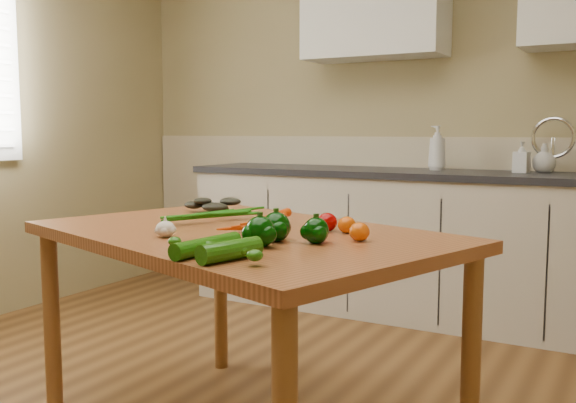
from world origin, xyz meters
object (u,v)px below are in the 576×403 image
(pepper_c, at_px, (260,232))
(tomato_b, at_px, (347,225))
(garlic_bulb, at_px, (165,229))
(tomato_c, at_px, (359,232))
(zucchini_b, at_px, (207,246))
(carrot_bunch, at_px, (246,217))
(soap_bottle_c, at_px, (544,158))
(zucchini_a, at_px, (230,250))
(soap_bottle_a, at_px, (437,148))
(pepper_a, at_px, (276,227))
(table, at_px, (241,255))
(leafy_greens, at_px, (213,200))
(tomato_a, at_px, (327,222))
(pepper_b, at_px, (316,231))
(soap_bottle_b, at_px, (522,157))

(pepper_c, bearing_deg, tomato_b, 72.18)
(garlic_bulb, distance_m, tomato_c, 0.63)
(tomato_b, bearing_deg, zucchini_b, -109.30)
(carrot_bunch, xyz_separation_m, garlic_bulb, (-0.11, -0.32, -0.01))
(soap_bottle_c, relative_size, zucchini_a, 0.84)
(tomato_b, bearing_deg, carrot_bunch, -171.65)
(soap_bottle_a, xyz_separation_m, pepper_a, (0.11, -2.13, -0.20))
(table, bearing_deg, leafy_greens, 154.50)
(garlic_bulb, relative_size, pepper_c, 0.69)
(soap_bottle_c, xyz_separation_m, tomato_c, (-0.27, -2.07, -0.16))
(zucchini_a, bearing_deg, table, 120.26)
(table, relative_size, pepper_a, 18.53)
(soap_bottle_a, bearing_deg, garlic_bulb, 21.75)
(pepper_c, distance_m, tomato_a, 0.37)
(pepper_c, bearing_deg, pepper_b, 49.12)
(soap_bottle_a, xyz_separation_m, soap_bottle_b, (0.49, -0.01, -0.05))
(table, distance_m, soap_bottle_b, 2.10)
(zucchini_a, distance_m, zucchini_b, 0.11)
(garlic_bulb, xyz_separation_m, zucchini_b, (0.29, -0.17, -0.00))
(pepper_a, xyz_separation_m, tomato_c, (0.23, 0.13, -0.02))
(soap_bottle_b, height_order, tomato_c, soap_bottle_b)
(soap_bottle_c, xyz_separation_m, zucchini_a, (-0.45, -2.52, -0.16))
(soap_bottle_b, height_order, zucchini_b, soap_bottle_b)
(soap_bottle_c, xyz_separation_m, leafy_greens, (-1.10, -1.71, -0.14))
(soap_bottle_b, relative_size, tomato_a, 2.50)
(soap_bottle_a, distance_m, pepper_b, 2.13)
(soap_bottle_b, distance_m, carrot_bunch, 2.03)
(pepper_a, distance_m, pepper_c, 0.11)
(pepper_b, bearing_deg, soap_bottle_c, 80.41)
(pepper_a, bearing_deg, tomato_a, 78.11)
(table, bearing_deg, carrot_bunch, 126.92)
(pepper_a, distance_m, tomato_a, 0.26)
(garlic_bulb, distance_m, tomato_b, 0.61)
(tomato_c, relative_size, zucchini_a, 0.33)
(pepper_a, relative_size, pepper_b, 1.14)
(tomato_c, bearing_deg, zucchini_b, -125.05)
(table, distance_m, garlic_bulb, 0.30)
(pepper_c, bearing_deg, zucchini_b, -112.35)
(garlic_bulb, bearing_deg, soap_bottle_c, 69.81)
(garlic_bulb, bearing_deg, leafy_greens, 112.13)
(tomato_b, bearing_deg, pepper_c, -107.82)
(soap_bottle_c, distance_m, pepper_b, 2.21)
(soap_bottle_a, relative_size, carrot_bunch, 0.99)
(soap_bottle_a, relative_size, soap_bottle_b, 1.52)
(zucchini_a, bearing_deg, soap_bottle_c, 79.87)
(pepper_b, height_order, tomato_a, pepper_b)
(tomato_c, bearing_deg, garlic_bulb, -157.50)
(soap_bottle_a, distance_m, pepper_c, 2.25)
(table, relative_size, leafy_greens, 8.04)
(pepper_b, height_order, zucchini_b, pepper_b)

